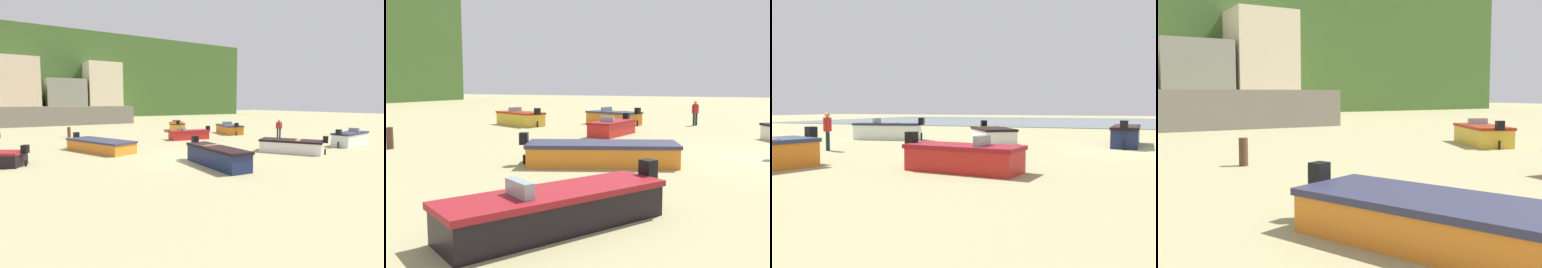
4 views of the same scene
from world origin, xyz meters
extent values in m
cube|color=slate|center=(-1.08, 30.00, 1.28)|extent=(17.53, 2.40, 2.56)
cube|color=gray|center=(1.23, 46.69, 3.71)|extent=(6.75, 5.38, 7.42)
cube|color=beige|center=(8.19, 47.03, 5.42)|extent=(6.37, 6.05, 10.83)
cube|color=orange|center=(-3.53, 4.98, 0.31)|extent=(3.36, 5.16, 0.63)
cube|color=#2E3048|center=(-3.53, 4.98, 0.69)|extent=(3.47, 5.29, 0.12)
cube|color=black|center=(-4.51, 7.43, 0.87)|extent=(0.40, 0.38, 0.40)
cylinder|color=black|center=(-4.51, 7.43, 0.16)|extent=(0.13, 0.13, 0.31)
cube|color=gold|center=(7.44, 14.98, 0.38)|extent=(2.87, 3.84, 0.76)
cube|color=#9C2611|center=(7.44, 14.98, 0.82)|extent=(2.99, 3.97, 0.12)
cube|color=black|center=(6.61, 13.22, 1.00)|extent=(0.41, 0.39, 0.40)
cylinder|color=black|center=(6.61, 13.22, 0.19)|extent=(0.13, 0.13, 0.38)
cube|color=#8C9EA8|center=(7.70, 15.54, 1.02)|extent=(0.90, 0.57, 0.28)
cube|color=#8F734E|center=(7.25, 14.58, 0.87)|extent=(1.26, 0.76, 0.08)
cylinder|color=#503524|center=(-3.82, 14.34, 0.45)|extent=(0.29, 0.29, 0.91)
camera|label=1|loc=(-8.57, -14.36, 3.10)|focal=28.51mm
camera|label=2|loc=(-16.84, -0.11, 2.67)|focal=40.38mm
camera|label=3|loc=(0.48, 17.95, 1.80)|focal=37.19mm
camera|label=4|loc=(-8.22, -0.15, 2.33)|focal=43.32mm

